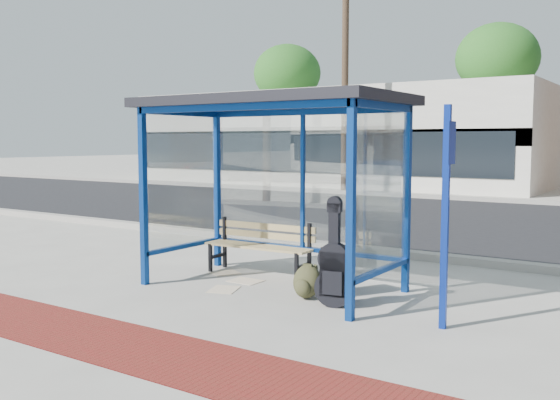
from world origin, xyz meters
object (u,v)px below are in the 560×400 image
Objects in this scene: backpack at (306,282)px; guitar_bag at (334,269)px; bench at (261,244)px; suitcase at (337,271)px.

guitar_bag is at bearing -24.99° from backpack.
bench is at bearing 140.14° from backpack.
guitar_bag is at bearing -50.17° from suitcase.
guitar_bag is 0.61m from suitcase.
backpack is at bearing -103.55° from suitcase.
backpack is (-0.46, 0.15, -0.24)m from guitar_bag.
guitar_bag is at bearing -31.67° from bench.
backpack is (-0.21, -0.38, -0.09)m from suitcase.
guitar_bag reaches higher than bench.
guitar_bag is 0.54m from backpack.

